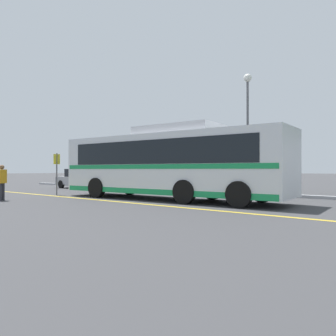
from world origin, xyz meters
name	(u,v)px	position (x,y,z in m)	size (l,w,h in m)	color
ground_plane	(198,201)	(0.00, 0.00, 0.00)	(220.00, 220.00, 0.00)	#38383A
lane_strip_0	(135,203)	(-1.48, -2.50, 0.00)	(0.20, 31.38, 0.01)	gold
curb_strip	(220,192)	(-1.48, 4.61, 0.07)	(39.38, 0.36, 0.15)	#99999E
transit_bus	(168,163)	(-1.46, -0.30, 1.74)	(11.81, 3.26, 3.43)	silver
parked_car_0	(81,179)	(-12.30, 2.78, 0.73)	(4.34, 2.16, 1.46)	#9E9EA3
parked_car_1	(129,180)	(-7.23, 2.79, 0.71)	(4.58, 2.05, 1.38)	silver
pedestrian_0	(2,180)	(-7.09, -5.44, 0.93)	(0.39, 0.47, 1.64)	#2D2D33
bus_stop_sign	(57,169)	(-7.98, -2.06, 1.47)	(0.07, 0.40, 2.32)	#59595E
street_lamp	(248,109)	(-0.43, 6.10, 5.06)	(0.49, 0.49, 7.21)	#59595E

